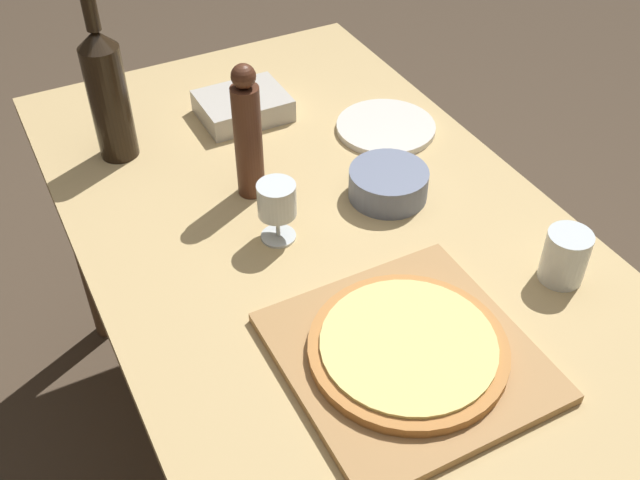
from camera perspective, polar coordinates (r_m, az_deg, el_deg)
dining_table at (r=1.41m, az=1.69°, el=-3.58°), size 0.86×1.64×0.78m
cutting_board at (r=1.17m, az=6.65°, el=-8.79°), size 0.37×0.38×0.02m
pizza at (r=1.16m, az=6.73°, el=-8.14°), size 0.31×0.31×0.02m
wine_bottle at (r=1.57m, az=-15.88°, el=10.74°), size 0.08×0.08×0.36m
pepper_mill at (r=1.41m, az=-5.52°, el=7.99°), size 0.05×0.05×0.28m
wine_glass at (r=1.33m, az=-3.31°, el=2.89°), size 0.07×0.07×0.12m
small_bowl at (r=1.46m, az=5.23°, el=4.31°), size 0.15×0.15×0.06m
drinking_tumbler at (r=1.33m, az=18.18°, el=-1.20°), size 0.08×0.08×0.10m
dinner_plate at (r=1.66m, az=5.04°, el=8.56°), size 0.22×0.22×0.01m
food_container at (r=1.71m, az=-5.89°, el=10.12°), size 0.19×0.15×0.05m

